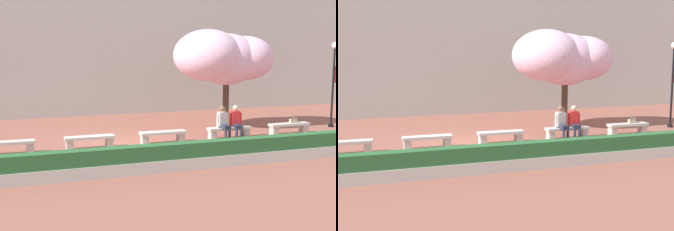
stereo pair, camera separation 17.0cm
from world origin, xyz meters
TOP-DOWN VIEW (x-y plane):
  - ground_plane at (0.00, 0.00)m, footprint 100.00×100.00m
  - building_facade at (0.00, 9.53)m, footprint 30.67×4.00m
  - stone_bench_near_west at (-4.08, 0.00)m, footprint 1.75×0.44m
  - stone_bench_center at (-1.36, 0.00)m, footprint 1.75×0.44m
  - stone_bench_near_east at (1.36, 0.00)m, footprint 1.75×0.44m
  - stone_bench_east_end at (4.08, 0.00)m, footprint 1.75×0.44m
  - stone_bench_far_east at (6.80, 0.00)m, footprint 1.75×0.44m
  - person_seated_left at (3.81, -0.05)m, footprint 0.51×0.71m
  - person_seated_right at (4.35, -0.05)m, footprint 0.51×0.71m
  - handbag at (6.98, 0.00)m, footprint 0.30×0.15m
  - cherry_tree_main at (4.89, 2.22)m, footprint 4.54×3.02m
  - lamp_post_with_banner at (9.53, 0.83)m, footprint 0.54×0.28m
  - planter_hedge_foreground at (0.00, -3.63)m, footprint 20.19×0.50m

SIDE VIEW (x-z plane):
  - ground_plane at x=0.00m, z-range 0.00..0.00m
  - stone_bench_near_west at x=-4.08m, z-range 0.08..0.53m
  - stone_bench_center at x=-1.36m, z-range 0.08..0.53m
  - stone_bench_near_east at x=1.36m, z-range 0.08..0.53m
  - stone_bench_east_end at x=4.08m, z-range 0.08..0.53m
  - stone_bench_far_east at x=6.80m, z-range 0.08..0.53m
  - planter_hedge_foreground at x=0.00m, z-range -0.01..0.79m
  - handbag at x=6.98m, z-range 0.41..0.75m
  - person_seated_left at x=3.81m, z-range 0.05..1.34m
  - person_seated_right at x=4.35m, z-range 0.05..1.34m
  - lamp_post_with_banner at x=9.53m, z-range 0.38..4.10m
  - cherry_tree_main at x=4.89m, z-range 0.93..5.20m
  - building_facade at x=0.00m, z-range 0.00..10.76m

